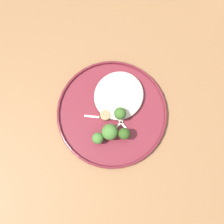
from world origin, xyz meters
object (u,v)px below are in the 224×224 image
at_px(seared_scallop_half_hidden, 125,102).
at_px(broccoli_floret_near_rim, 110,132).
at_px(seared_scallop_tiny_bay, 117,87).
at_px(seared_scallop_tilted_round, 107,104).
at_px(broccoli_floret_right_tilted, 98,138).
at_px(dinner_plate, 112,113).
at_px(seared_scallop_rear_pale, 106,115).
at_px(broccoli_floret_front_edge, 121,114).
at_px(broccoli_floret_left_leaning, 124,134).

distance_m(seared_scallop_half_hidden, broccoli_floret_near_rim, 0.09).
height_order(seared_scallop_tiny_bay, broccoli_floret_near_rim, broccoli_floret_near_rim).
distance_m(seared_scallop_tilted_round, broccoli_floret_right_tilted, 0.10).
bearing_deg(broccoli_floret_near_rim, seared_scallop_half_hidden, -170.36).
height_order(dinner_plate, seared_scallop_tiny_bay, seared_scallop_tiny_bay).
bearing_deg(seared_scallop_rear_pale, seared_scallop_tiny_bay, -166.39).
bearing_deg(seared_scallop_rear_pale, broccoli_floret_front_edge, 121.00).
bearing_deg(broccoli_floret_right_tilted, seared_scallop_tiny_bay, -164.34).
relative_size(seared_scallop_half_hidden, broccoli_floret_left_leaning, 0.45).
distance_m(dinner_plate, seared_scallop_rear_pale, 0.02).
bearing_deg(seared_scallop_half_hidden, broccoli_floret_left_leaning, 32.91).
relative_size(seared_scallop_half_hidden, seared_scallop_tiny_bay, 0.94).
height_order(seared_scallop_half_hidden, broccoli_floret_near_rim, broccoli_floret_near_rim).
height_order(seared_scallop_half_hidden, seared_scallop_rear_pale, seared_scallop_rear_pale).
distance_m(broccoli_floret_left_leaning, broccoli_floret_front_edge, 0.05).
relative_size(seared_scallop_rear_pale, seared_scallop_tiny_bay, 1.08).
bearing_deg(dinner_plate, broccoli_floret_left_leaning, 61.33).
bearing_deg(broccoli_floret_left_leaning, seared_scallop_tiny_bay, -137.76).
xyz_separation_m(seared_scallop_tiny_bay, broccoli_floret_right_tilted, (0.14, 0.04, 0.01)).
bearing_deg(dinner_plate, broccoli_floret_near_rim, 29.57).
relative_size(seared_scallop_rear_pale, broccoli_floret_near_rim, 0.51).
height_order(dinner_plate, seared_scallop_tilted_round, seared_scallop_tilted_round).
height_order(seared_scallop_tilted_round, broccoli_floret_right_tilted, broccoli_floret_right_tilted).
height_order(broccoli_floret_front_edge, broccoli_floret_right_tilted, broccoli_floret_front_edge).
height_order(broccoli_floret_left_leaning, broccoli_floret_right_tilted, broccoli_floret_left_leaning).
bearing_deg(seared_scallop_half_hidden, dinner_plate, -17.31).
bearing_deg(seared_scallop_tilted_round, dinner_plate, 65.16).
xyz_separation_m(seared_scallop_tiny_bay, broccoli_floret_near_rim, (0.11, 0.06, 0.02)).
height_order(broccoli_floret_near_rim, broccoli_floret_right_tilted, broccoli_floret_near_rim).
bearing_deg(broccoli_floret_front_edge, broccoli_floret_left_leaning, 44.44).
distance_m(seared_scallop_half_hidden, broccoli_floret_left_leaning, 0.09).
xyz_separation_m(dinner_plate, broccoli_floret_front_edge, (-0.00, 0.02, 0.04)).
bearing_deg(dinner_plate, seared_scallop_rear_pale, -27.21).
xyz_separation_m(seared_scallop_tiny_bay, seared_scallop_tilted_round, (0.05, 0.01, 0.00)).
distance_m(seared_scallop_half_hidden, broccoli_floret_front_edge, 0.05).
relative_size(seared_scallop_half_hidden, broccoli_floret_front_edge, 0.44).
xyz_separation_m(seared_scallop_tilted_round, broccoli_floret_right_tilted, (0.09, 0.03, 0.01)).
relative_size(seared_scallop_rear_pale, broccoli_floret_left_leaning, 0.52).
distance_m(seared_scallop_tilted_round, broccoli_floret_near_rim, 0.08).
distance_m(seared_scallop_tiny_bay, seared_scallop_tilted_round, 0.05).
distance_m(seared_scallop_tiny_bay, broccoli_floret_front_edge, 0.08).
distance_m(dinner_plate, seared_scallop_half_hidden, 0.04).
xyz_separation_m(dinner_plate, seared_scallop_tiny_bay, (-0.06, -0.03, 0.01)).
xyz_separation_m(seared_scallop_rear_pale, seared_scallop_tiny_bay, (-0.08, -0.02, -0.00)).
distance_m(dinner_plate, broccoli_floret_left_leaning, 0.08).
xyz_separation_m(seared_scallop_half_hidden, broccoli_floret_left_leaning, (0.07, 0.05, 0.02)).
xyz_separation_m(dinner_plate, seared_scallop_half_hidden, (-0.04, 0.01, 0.01)).
height_order(seared_scallop_tiny_bay, broccoli_floret_left_leaning, broccoli_floret_left_leaning).
bearing_deg(seared_scallop_rear_pale, broccoli_floret_near_rim, 48.22).
distance_m(seared_scallop_half_hidden, seared_scallop_tiny_bay, 0.05).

